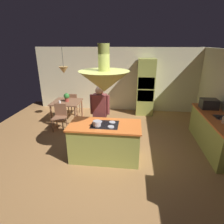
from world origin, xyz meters
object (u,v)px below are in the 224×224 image
oven_tower (145,87)px  chair_facing_island (60,115)px  potted_plant_on_table (67,97)px  microwave_on_counter (209,104)px  dining_table (67,104)px  kitchen_island (105,141)px  cooking_pot_on_cooktop (97,123)px  chair_by_back_wall (73,102)px  person_at_island (100,112)px  cup_on_table (60,102)px

oven_tower → chair_facing_island: (-2.80, -1.83, -0.58)m
chair_facing_island → potted_plant_on_table: potted_plant_on_table is taller
microwave_on_counter → dining_table: bearing=172.3°
dining_table → potted_plant_on_table: size_ratio=3.23×
kitchen_island → microwave_on_counter: 3.26m
chair_facing_island → cooking_pot_on_cooktop: (1.54, -1.54, 0.48)m
oven_tower → chair_by_back_wall: bearing=-170.8°
dining_table → chair_facing_island: 0.71m
oven_tower → cooking_pot_on_cooktop: bearing=-110.5°
person_at_island → cooking_pot_on_cooktop: size_ratio=9.18×
person_at_island → chair_by_back_wall: (-1.46, 2.09, -0.44)m
oven_tower → cup_on_table: oven_tower is taller
chair_by_back_wall → chair_facing_island: bearing=90.0°
kitchen_island → dining_table: bearing=129.0°
chair_by_back_wall → oven_tower: bearing=-170.8°
chair_facing_island → cooking_pot_on_cooktop: size_ratio=4.83×
oven_tower → person_at_island: (-1.34, -2.54, -0.13)m
person_at_island → cooking_pot_on_cooktop: 0.84m
kitchen_island → potted_plant_on_table: size_ratio=5.70×
cup_on_table → cooking_pot_on_cooktop: (1.70, -2.00, 0.18)m
chair_facing_island → chair_by_back_wall: size_ratio=1.00×
person_at_island → kitchen_island: bearing=-71.1°
chair_facing_island → microwave_on_counter: bearing=0.9°
chair_facing_island → microwave_on_counter: microwave_on_counter is taller
chair_by_back_wall → cup_on_table: chair_by_back_wall is taller
dining_table → chair_by_back_wall: (0.00, 0.69, -0.15)m
kitchen_island → chair_facing_island: kitchen_island is taller
oven_tower → microwave_on_counter: oven_tower is taller
person_at_island → cup_on_table: person_at_island is taller
oven_tower → cooking_pot_on_cooktop: (-1.26, -3.37, -0.10)m
oven_tower → microwave_on_counter: (1.74, -1.76, -0.04)m
chair_by_back_wall → microwave_on_counter: (4.54, -1.30, 0.54)m
potted_plant_on_table → microwave_on_counter: bearing=-7.8°
chair_facing_island → microwave_on_counter: (4.54, 0.07, 0.54)m
microwave_on_counter → cooking_pot_on_cooktop: 3.41m
oven_tower → microwave_on_counter: 2.47m
kitchen_island → chair_by_back_wall: 3.27m
person_at_island → potted_plant_on_table: 2.01m
dining_table → person_at_island: bearing=-43.8°
kitchen_island → oven_tower: (1.10, 3.24, 0.63)m
kitchen_island → dining_table: (-1.70, 2.10, 0.20)m
dining_table → person_at_island: (1.46, -1.40, 0.29)m
chair_by_back_wall → cup_on_table: bearing=80.4°
potted_plant_on_table → cooking_pot_on_cooktop: potted_plant_on_table is taller
microwave_on_counter → cooking_pot_on_cooktop: size_ratio=2.56×
cup_on_table → microwave_on_counter: 4.72m
cup_on_table → cooking_pot_on_cooktop: size_ratio=0.50×
dining_table → chair_facing_island: size_ratio=1.11×
chair_by_back_wall → potted_plant_on_table: potted_plant_on_table is taller
dining_table → cup_on_table: (-0.16, -0.23, 0.15)m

